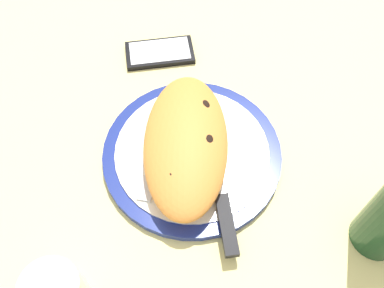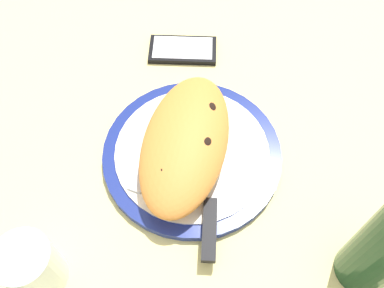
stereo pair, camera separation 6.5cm
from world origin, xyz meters
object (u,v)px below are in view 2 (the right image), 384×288
object	(u,v)px
knife	(210,208)
water_glass	(33,268)
fork	(154,152)
smartphone	(183,50)
plate	(192,153)
calzone	(185,142)

from	to	relation	value
knife	water_glass	distance (cm)	25.00
fork	smartphone	bearing A→B (deg)	-173.72
plate	knife	world-z (taller)	knife
fork	knife	distance (cm)	12.90
smartphone	water_glass	bearing A→B (deg)	-7.63
plate	calzone	size ratio (longest dim) A/B	1.07
calzone	knife	bearing A→B (deg)	37.14
calzone	fork	bearing A→B (deg)	-72.05
calzone	fork	xyz separation A→B (cm)	(1.53, -4.74, -2.80)
calzone	water_glass	bearing A→B (deg)	-29.62
calzone	knife	xyz separation A→B (cm)	(8.27, 6.26, -2.52)
plate	fork	xyz separation A→B (cm)	(2.07, -5.62, 1.08)
plate	fork	world-z (taller)	fork
plate	smartphone	size ratio (longest dim) A/B	2.06
plate	smartphone	bearing A→B (deg)	-159.00
fork	water_glass	xyz separation A→B (cm)	(22.05, -8.67, 2.19)
plate	calzone	xyz separation A→B (cm)	(0.54, -0.88, 3.88)
calzone	knife	size ratio (longest dim) A/B	1.17
fork	calzone	bearing A→B (deg)	107.95
calzone	fork	distance (cm)	5.71
smartphone	water_glass	world-z (taller)	water_glass
knife	water_glass	size ratio (longest dim) A/B	2.47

